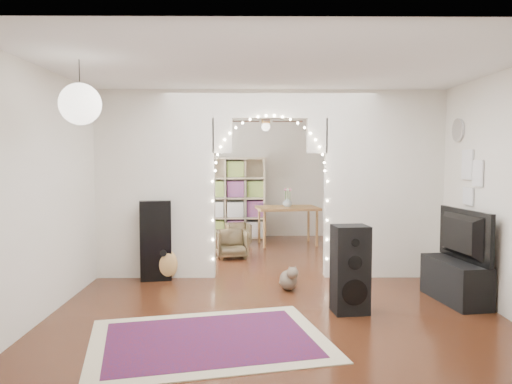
{
  "coord_description": "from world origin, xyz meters",
  "views": [
    {
      "loc": [
        -0.26,
        -7.21,
        1.74
      ],
      "look_at": [
        -0.2,
        0.3,
        1.22
      ],
      "focal_mm": 35.0,
      "sensor_mm": 36.0,
      "label": 1
    }
  ],
  "objects_px": {
    "bookcase": "(226,198)",
    "dining_table": "(287,211)",
    "dining_chair_right": "(232,244)",
    "media_console": "(455,281)",
    "dining_chair_left": "(238,234)",
    "acoustic_guitar": "(164,251)",
    "floor_speaker": "(350,269)"
  },
  "relations": [
    {
      "from": "media_console",
      "to": "bookcase",
      "type": "relative_size",
      "value": 0.58
    },
    {
      "from": "media_console",
      "to": "acoustic_guitar",
      "type": "bearing_deg",
      "value": 156.04
    },
    {
      "from": "dining_table",
      "to": "dining_chair_left",
      "type": "distance_m",
      "value": 1.09
    },
    {
      "from": "floor_speaker",
      "to": "bookcase",
      "type": "distance_m",
      "value": 5.5
    },
    {
      "from": "acoustic_guitar",
      "to": "media_console",
      "type": "bearing_deg",
      "value": -8.24
    },
    {
      "from": "acoustic_guitar",
      "to": "dining_chair_left",
      "type": "height_order",
      "value": "acoustic_guitar"
    },
    {
      "from": "floor_speaker",
      "to": "dining_chair_right",
      "type": "distance_m",
      "value": 3.41
    },
    {
      "from": "dining_chair_right",
      "to": "bookcase",
      "type": "bearing_deg",
      "value": 86.52
    },
    {
      "from": "media_console",
      "to": "dining_table",
      "type": "distance_m",
      "value": 4.36
    },
    {
      "from": "floor_speaker",
      "to": "dining_chair_left",
      "type": "xyz_separation_m",
      "value": [
        -1.37,
        4.39,
        -0.28
      ]
    },
    {
      "from": "acoustic_guitar",
      "to": "dining_chair_left",
      "type": "relative_size",
      "value": 2.04
    },
    {
      "from": "dining_chair_left",
      "to": "dining_chair_right",
      "type": "bearing_deg",
      "value": -106.08
    },
    {
      "from": "media_console",
      "to": "dining_chair_left",
      "type": "height_order",
      "value": "media_console"
    },
    {
      "from": "acoustic_guitar",
      "to": "dining_chair_right",
      "type": "bearing_deg",
      "value": 68.44
    },
    {
      "from": "dining_chair_left",
      "to": "bookcase",
      "type": "bearing_deg",
      "value": 96.2
    },
    {
      "from": "acoustic_guitar",
      "to": "dining_chair_left",
      "type": "xyz_separation_m",
      "value": [
        0.97,
        2.91,
        -0.2
      ]
    },
    {
      "from": "bookcase",
      "to": "dining_table",
      "type": "height_order",
      "value": "bookcase"
    },
    {
      "from": "dining_chair_right",
      "to": "acoustic_guitar",
      "type": "bearing_deg",
      "value": -128.56
    },
    {
      "from": "acoustic_guitar",
      "to": "floor_speaker",
      "type": "height_order",
      "value": "acoustic_guitar"
    },
    {
      "from": "dining_chair_right",
      "to": "dining_table",
      "type": "bearing_deg",
      "value": 41.85
    },
    {
      "from": "dining_table",
      "to": "acoustic_guitar",
      "type": "bearing_deg",
      "value": -132.13
    },
    {
      "from": "floor_speaker",
      "to": "media_console",
      "type": "bearing_deg",
      "value": 10.51
    },
    {
      "from": "floor_speaker",
      "to": "bookcase",
      "type": "height_order",
      "value": "bookcase"
    },
    {
      "from": "floor_speaker",
      "to": "dining_chair_left",
      "type": "relative_size",
      "value": 2.09
    },
    {
      "from": "floor_speaker",
      "to": "dining_chair_left",
      "type": "bearing_deg",
      "value": 100.66
    },
    {
      "from": "media_console",
      "to": "dining_chair_left",
      "type": "distance_m",
      "value": 4.82
    },
    {
      "from": "bookcase",
      "to": "dining_table",
      "type": "distance_m",
      "value": 1.54
    },
    {
      "from": "floor_speaker",
      "to": "dining_table",
      "type": "height_order",
      "value": "floor_speaker"
    },
    {
      "from": "dining_chair_left",
      "to": "dining_chair_right",
      "type": "relative_size",
      "value": 0.89
    },
    {
      "from": "dining_chair_left",
      "to": "dining_chair_right",
      "type": "xyz_separation_m",
      "value": [
        -0.07,
        -1.31,
        0.03
      ]
    },
    {
      "from": "media_console",
      "to": "bookcase",
      "type": "distance_m",
      "value": 5.71
    },
    {
      "from": "floor_speaker",
      "to": "dining_chair_left",
      "type": "height_order",
      "value": "floor_speaker"
    }
  ]
}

